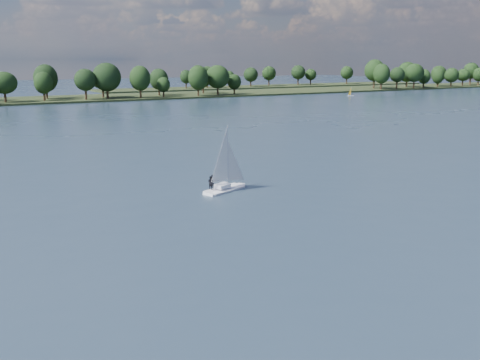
# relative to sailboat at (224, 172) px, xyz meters

# --- Properties ---
(ground) EXTENTS (700.00, 700.00, 0.00)m
(ground) POSITION_rel_sailboat_xyz_m (-7.49, 60.04, -2.47)
(ground) COLOR #233342
(ground) RESTS_ON ground
(far_shore) EXTENTS (660.00, 40.00, 1.50)m
(far_shore) POSITION_rel_sailboat_xyz_m (-7.49, 172.04, -2.47)
(far_shore) COLOR black
(far_shore) RESTS_ON ground
(far_shore_back) EXTENTS (220.00, 30.00, 1.40)m
(far_shore_back) POSITION_rel_sailboat_xyz_m (152.51, 220.04, -2.47)
(far_shore_back) COLOR black
(far_shore_back) RESTS_ON ground
(sailboat) EXTENTS (6.95, 4.19, 8.86)m
(sailboat) POSITION_rel_sailboat_xyz_m (0.00, 0.00, 0.00)
(sailboat) COLOR white
(sailboat) RESTS_ON ground
(dinghy_orange) EXTENTS (2.88, 1.73, 4.31)m
(dinghy_orange) POSITION_rel_sailboat_xyz_m (137.25, 132.72, -1.46)
(dinghy_orange) COLOR white
(dinghy_orange) RESTS_ON ground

